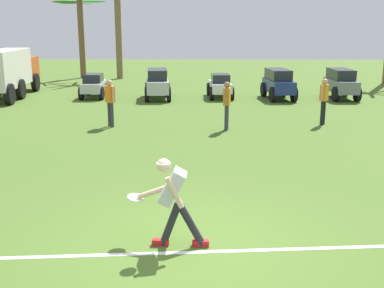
% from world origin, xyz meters
% --- Properties ---
extents(ground_plane, '(80.00, 80.00, 0.00)m').
position_xyz_m(ground_plane, '(0.00, 0.00, 0.00)').
color(ground_plane, '#486626').
extents(field_line_paint, '(26.12, 2.19, 0.01)m').
position_xyz_m(field_line_paint, '(0.00, -0.27, 0.00)').
color(field_line_paint, white).
rests_on(field_line_paint, ground_plane).
extents(frisbee_thrower, '(1.12, 0.49, 1.40)m').
position_xyz_m(frisbee_thrower, '(-0.30, -0.04, 0.79)').
color(frisbee_thrower, '#23232D').
rests_on(frisbee_thrower, ground_plane).
extents(frisbee_in_flight, '(0.35, 0.35, 0.08)m').
position_xyz_m(frisbee_in_flight, '(-0.91, 0.18, 0.70)').
color(frisbee_in_flight, white).
extents(teammate_near_sideline, '(0.37, 0.43, 1.56)m').
position_xyz_m(teammate_near_sideline, '(-2.83, 8.80, 0.94)').
color(teammate_near_sideline, '#33333D').
rests_on(teammate_near_sideline, ground_plane).
extents(teammate_midfield, '(0.26, 0.50, 1.56)m').
position_xyz_m(teammate_midfield, '(0.98, 8.31, 0.94)').
color(teammate_midfield, '#33333D').
rests_on(teammate_midfield, ground_plane).
extents(teammate_deep, '(0.35, 0.45, 1.56)m').
position_xyz_m(teammate_deep, '(4.30, 9.23, 0.94)').
color(teammate_deep, black).
rests_on(teammate_deep, ground_plane).
extents(parked_car_slot_a, '(1.16, 2.23, 1.10)m').
position_xyz_m(parked_car_slot_a, '(-4.77, 15.34, 0.56)').
color(parked_car_slot_a, '#B7BABF').
rests_on(parked_car_slot_a, ground_plane).
extents(parked_car_slot_b, '(1.35, 2.48, 1.34)m').
position_xyz_m(parked_car_slot_b, '(-1.78, 14.96, 0.72)').
color(parked_car_slot_b, '#B7BABF').
rests_on(parked_car_slot_b, ground_plane).
extents(parked_car_slot_c, '(1.20, 2.25, 1.10)m').
position_xyz_m(parked_car_slot_c, '(1.08, 15.34, 0.56)').
color(parked_car_slot_c, silver).
rests_on(parked_car_slot_c, ground_plane).
extents(parked_car_slot_d, '(1.37, 2.48, 1.34)m').
position_xyz_m(parked_car_slot_d, '(3.71, 14.99, 0.72)').
color(parked_car_slot_d, navy).
rests_on(parked_car_slot_d, ground_plane).
extents(parked_car_slot_e, '(1.20, 2.42, 1.34)m').
position_xyz_m(parked_car_slot_e, '(6.57, 15.11, 0.72)').
color(parked_car_slot_e, slate).
rests_on(parked_car_slot_e, ground_plane).
extents(box_truck, '(1.75, 5.97, 2.20)m').
position_xyz_m(box_truck, '(-8.62, 15.38, 1.23)').
color(box_truck, '#CC4C19').
rests_on(box_truck, ground_plane).
extents(palm_tree_far_left, '(3.24, 3.14, 5.10)m').
position_xyz_m(palm_tree_far_left, '(-7.24, 23.80, 2.95)').
color(palm_tree_far_left, brown).
rests_on(palm_tree_far_left, ground_plane).
extents(palm_tree_left_of_centre, '(3.18, 3.68, 6.18)m').
position_xyz_m(palm_tree_left_of_centre, '(-4.84, 23.32, 3.65)').
color(palm_tree_left_of_centre, brown).
rests_on(palm_tree_left_of_centre, ground_plane).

